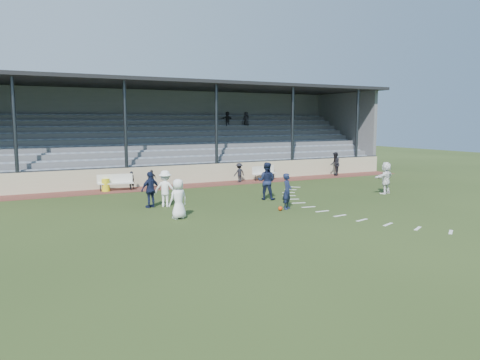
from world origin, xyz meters
The scene contains 19 objects.
ground centered at (0.00, 0.00, 0.00)m, with size 90.00×90.00×0.00m, color #2A3C18.
cinder_track centered at (0.00, 10.50, 0.01)m, with size 34.00×2.00×0.02m, color brown.
retaining_wall centered at (0.00, 11.55, 0.60)m, with size 34.00×0.18×1.20m, color #C2B895.
bench_left centered at (-3.97, 10.48, 0.58)m, with size 2.04×0.77×0.95m.
bench_right centered at (6.18, 10.86, 0.58)m, with size 2.04×0.88×0.95m.
trash_bin centered at (-4.52, 10.45, 0.38)m, with size 0.45×0.45×0.72m, color yellow.
football centered at (1.27, 0.99, 0.10)m, with size 0.20×0.20×0.20m, color #C4370B.
player_white_lead centered at (-3.40, 1.47, 0.83)m, with size 0.81×0.53×1.66m, color white.
player_navy_lead centered at (1.76, 1.20, 0.82)m, with size 0.60×0.39×1.65m, color #161E3D.
player_navy_mid centered at (2.25, 3.89, 0.96)m, with size 0.93×0.73×1.92m, color #161E3D.
player_white_wing centered at (-3.00, 4.33, 0.86)m, with size 1.11×0.64×1.72m, color white.
player_navy_wing centered at (-3.68, 4.44, 0.84)m, with size 0.99×0.41×1.69m, color #161E3D.
player_white_back centered at (9.13, 2.53, 0.88)m, with size 1.64×0.52×1.77m, color white.
official centered at (12.08, 10.58, 0.88)m, with size 0.84×0.65×1.72m, color black.
sub_left_near centered at (-2.98, 10.71, 0.54)m, with size 0.38×0.25×1.05m, color black.
sub_left_far centered at (-1.77, 10.55, 0.57)m, with size 0.64×0.27×1.09m, color black.
sub_right centered at (4.10, 10.52, 0.65)m, with size 0.81×0.47×1.26m, color black.
grandstand centered at (0.01, 16.26, 2.20)m, with size 34.60×9.00×6.61m.
penalty_arc centered at (4.12, 0.00, 0.01)m, with size 3.89×14.63×0.01m.
Camera 1 is at (-9.89, -16.55, 4.02)m, focal length 35.00 mm.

